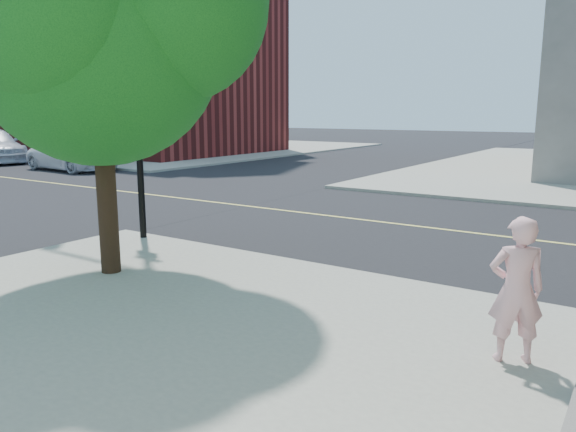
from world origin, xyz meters
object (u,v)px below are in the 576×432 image
Objects in this scene: street_tree at (100,9)px; car_a at (74,156)px; signal_pole at (62,52)px; man_on_phone at (516,290)px.

car_a is at bearing 146.50° from street_tree.
signal_pole is (-3.95, 2.04, -0.24)m from street_tree.
street_tree is at bearing -121.09° from car_a.
signal_pole is at bearing -123.04° from car_a.
car_a is at bearing -52.80° from man_on_phone.
signal_pole is (-10.14, 1.86, 3.13)m from man_on_phone.
man_on_phone is at bearing -112.53° from car_a.
man_on_phone is 7.05m from street_tree.
signal_pole reaches higher than car_a.
man_on_phone is 0.24× the size of street_tree.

